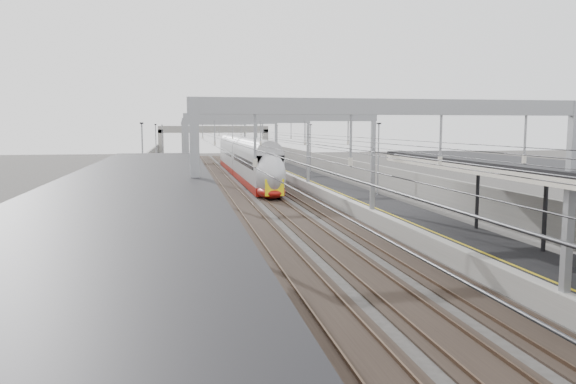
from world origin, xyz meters
name	(u,v)px	position (x,y,z in m)	size (l,w,h in m)	color
ground	(417,357)	(0.00, 0.00, 0.00)	(260.00, 260.00, 0.00)	#383533
platform_left	(169,186)	(-8.00, 45.00, 0.50)	(4.00, 120.00, 1.00)	black
platform_right	(317,184)	(8.00, 45.00, 0.50)	(4.00, 120.00, 1.00)	black
tracks	(245,189)	(0.00, 45.00, 0.05)	(11.40, 140.00, 0.20)	black
overhead_line	(238,132)	(0.00, 51.62, 6.14)	(13.00, 140.00, 6.60)	gray
canopy_left	(138,180)	(-8.02, 2.99, 5.09)	(4.40, 30.00, 4.24)	black
overbridge	(214,134)	(0.00, 100.00, 5.31)	(22.00, 2.20, 6.90)	gray
wall_left	(137,177)	(-11.20, 45.00, 1.60)	(0.30, 120.00, 3.20)	gray
wall_right	(345,173)	(11.20, 45.00, 1.60)	(0.30, 120.00, 3.20)	gray
train	(245,162)	(1.50, 57.61, 2.12)	(2.74, 49.89, 4.33)	maroon
signal_green	(191,156)	(-5.20, 70.48, 2.42)	(0.32, 0.32, 3.48)	black
signal_red_near	(245,154)	(3.20, 73.28, 2.42)	(0.32, 0.32, 3.48)	black
signal_red_far	(258,154)	(5.40, 73.24, 2.42)	(0.32, 0.32, 3.48)	black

